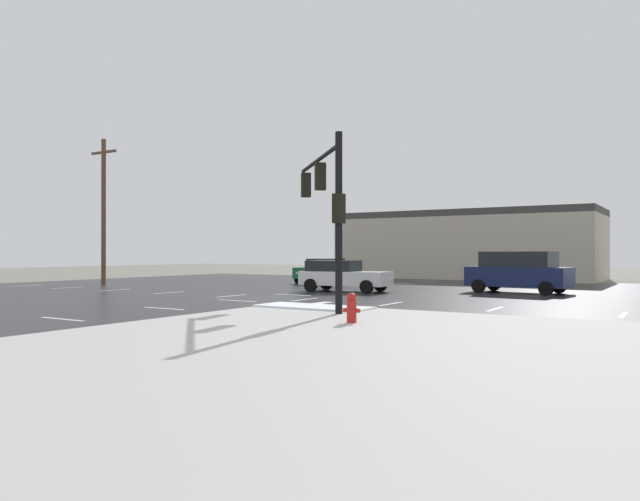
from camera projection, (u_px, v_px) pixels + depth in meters
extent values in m
plane|color=slate|center=(267.00, 298.00, 26.18)|extent=(120.00, 120.00, 0.00)
cube|color=#232326|center=(267.00, 298.00, 26.18)|extent=(44.00, 44.00, 0.02)
cube|color=#B2B2AD|center=(411.00, 372.00, 9.65)|extent=(18.00, 18.00, 0.14)
cube|color=white|center=(313.00, 307.00, 20.14)|extent=(4.00, 1.60, 0.06)
cube|color=silver|center=(63.00, 319.00, 17.70)|extent=(2.00, 0.15, 0.01)
cube|color=silver|center=(164.00, 308.00, 21.10)|extent=(2.00, 0.15, 0.01)
cube|color=silver|center=(237.00, 301.00, 24.49)|extent=(2.00, 0.15, 0.01)
cube|color=silver|center=(293.00, 295.00, 27.88)|extent=(2.00, 0.15, 0.01)
cube|color=silver|center=(336.00, 290.00, 31.27)|extent=(2.00, 0.15, 0.01)
cube|color=silver|center=(371.00, 287.00, 34.66)|extent=(2.00, 0.15, 0.01)
cube|color=silver|center=(400.00, 284.00, 38.05)|extent=(2.00, 0.15, 0.01)
cube|color=silver|center=(424.00, 281.00, 41.45)|extent=(2.00, 0.15, 0.01)
cube|color=silver|center=(26.00, 286.00, 35.73)|extent=(0.15, 2.00, 0.01)
cube|color=silver|center=(68.00, 288.00, 33.61)|extent=(0.15, 2.00, 0.01)
cube|color=silver|center=(115.00, 290.00, 31.48)|extent=(0.15, 2.00, 0.01)
cube|color=silver|center=(169.00, 293.00, 29.36)|extent=(0.15, 2.00, 0.01)
cube|color=silver|center=(232.00, 296.00, 27.24)|extent=(0.15, 2.00, 0.01)
cube|color=silver|center=(305.00, 299.00, 25.12)|extent=(0.15, 2.00, 0.01)
cube|color=silver|center=(391.00, 304.00, 23.00)|extent=(0.15, 2.00, 0.01)
cube|color=silver|center=(495.00, 309.00, 20.88)|extent=(0.15, 2.00, 0.01)
cube|color=silver|center=(623.00, 315.00, 18.76)|extent=(0.15, 2.00, 0.01)
cube|color=silver|center=(277.00, 309.00, 20.94)|extent=(0.45, 7.00, 0.01)
cylinder|color=black|center=(339.00, 223.00, 18.15)|extent=(0.22, 0.22, 5.54)
cylinder|color=black|center=(319.00, 160.00, 21.09)|extent=(4.27, 4.41, 0.14)
cube|color=black|center=(320.00, 177.00, 20.80)|extent=(0.45, 0.45, 0.95)
sphere|color=yellow|center=(319.00, 169.00, 20.96)|extent=(0.20, 0.20, 0.20)
cube|color=black|center=(306.00, 185.00, 23.44)|extent=(0.45, 0.45, 0.95)
sphere|color=yellow|center=(305.00, 178.00, 23.60)|extent=(0.20, 0.20, 0.20)
cube|color=black|center=(339.00, 208.00, 18.15)|extent=(0.28, 0.36, 0.90)
cylinder|color=red|center=(352.00, 311.00, 15.81)|extent=(0.26, 0.26, 0.60)
sphere|color=red|center=(352.00, 297.00, 15.81)|extent=(0.25, 0.25, 0.25)
cylinder|color=red|center=(346.00, 310.00, 15.90)|extent=(0.12, 0.11, 0.11)
cylinder|color=red|center=(358.00, 311.00, 15.71)|extent=(0.12, 0.11, 0.11)
cube|color=#BCB29E|center=(467.00, 248.00, 46.46)|extent=(19.26, 8.00, 4.65)
cube|color=#3F3D3A|center=(467.00, 215.00, 46.47)|extent=(19.26, 8.00, 0.50)
cube|color=white|center=(346.00, 278.00, 30.22)|extent=(4.63, 2.16, 0.70)
cube|color=black|center=(334.00, 266.00, 30.53)|extent=(2.60, 1.85, 0.55)
cylinder|color=black|center=(380.00, 285.00, 30.31)|extent=(0.68, 0.27, 0.66)
cylinder|color=black|center=(367.00, 287.00, 28.71)|extent=(0.68, 0.27, 0.66)
cylinder|color=black|center=(327.00, 284.00, 31.72)|extent=(0.68, 0.27, 0.66)
cylinder|color=black|center=(311.00, 285.00, 30.12)|extent=(0.68, 0.27, 0.66)
sphere|color=white|center=(391.00, 279.00, 29.72)|extent=(0.18, 0.18, 0.18)
sphere|color=white|center=(382.00, 280.00, 28.69)|extent=(0.18, 0.18, 0.18)
cube|color=#195933|center=(321.00, 272.00, 39.38)|extent=(2.14, 4.63, 0.70)
cube|color=black|center=(326.00, 263.00, 39.98)|extent=(1.84, 2.60, 0.55)
cylinder|color=black|center=(323.00, 279.00, 37.60)|extent=(0.27, 0.68, 0.66)
cylinder|color=black|center=(298.00, 278.00, 38.44)|extent=(0.27, 0.68, 0.66)
cylinder|color=black|center=(343.00, 277.00, 40.32)|extent=(0.27, 0.68, 0.66)
cylinder|color=black|center=(320.00, 276.00, 41.15)|extent=(0.27, 0.68, 0.66)
sphere|color=white|center=(313.00, 273.00, 37.16)|extent=(0.18, 0.18, 0.18)
sphere|color=white|center=(297.00, 273.00, 37.69)|extent=(0.18, 0.18, 0.18)
cube|color=#141E47|center=(518.00, 277.00, 29.17)|extent=(4.98, 2.46, 0.95)
cube|color=black|center=(518.00, 259.00, 29.17)|extent=(3.54, 2.15, 0.75)
cylinder|color=black|center=(478.00, 286.00, 29.42)|extent=(0.68, 0.29, 0.66)
cylinder|color=black|center=(494.00, 284.00, 30.95)|extent=(0.68, 0.29, 0.66)
cylinder|color=black|center=(546.00, 288.00, 27.39)|extent=(0.68, 0.29, 0.66)
cylinder|color=black|center=(559.00, 287.00, 28.92)|extent=(0.68, 0.29, 0.66)
sphere|color=white|center=(468.00, 276.00, 30.14)|extent=(0.18, 0.18, 0.18)
sphere|color=white|center=(478.00, 275.00, 31.12)|extent=(0.18, 0.18, 0.18)
cylinder|color=brown|center=(104.00, 212.00, 36.71)|extent=(0.28, 0.28, 8.98)
cube|color=brown|center=(104.00, 152.00, 36.72)|extent=(2.20, 0.14, 0.14)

